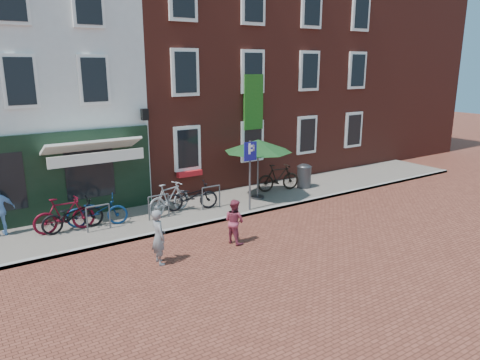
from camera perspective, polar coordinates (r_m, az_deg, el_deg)
ground at (r=14.96m, az=-3.01°, el=-5.47°), size 80.00×80.00×0.00m
sidewalk at (r=16.65m, az=-2.68°, el=-3.18°), size 24.00×3.00×0.10m
building_stucco at (r=19.26m, az=-27.79°, el=11.08°), size 8.00×8.00×9.00m
building_brick_mid at (r=21.19m, az=-8.33°, el=14.08°), size 6.00×8.00×10.00m
building_brick_right at (r=24.38m, az=4.91°, el=14.21°), size 6.00×8.00×10.00m
filler_right at (r=28.87m, az=15.33°, el=12.82°), size 7.00×8.00×9.00m
litter_bin at (r=18.86m, az=8.12°, el=0.69°), size 0.58×0.58×1.06m
parking_sign at (r=15.53m, az=1.29°, el=2.14°), size 0.50×0.08×2.46m
parasol at (r=16.83m, az=2.30°, el=4.67°), size 2.56×2.56×2.38m
woman at (r=11.98m, az=-10.26°, el=-7.10°), size 0.38×0.56×1.48m
boy at (r=13.15m, az=-0.71°, el=-5.26°), size 0.65×0.75×1.32m
bicycle_0 at (r=14.79m, az=-20.41°, el=-4.20°), size 1.91×0.74×0.99m
bicycle_1 at (r=14.77m, az=-21.36°, el=-4.10°), size 1.84×0.60×1.09m
bicycle_2 at (r=14.97m, az=-17.65°, el=-3.75°), size 1.99×1.20×0.99m
bicycle_3 at (r=15.59m, az=-8.95°, el=-2.30°), size 1.89×1.03×1.09m
bicycle_4 at (r=15.91m, az=-6.20°, el=-2.06°), size 1.98×1.14×0.99m
bicycle_5 at (r=18.24m, az=4.87°, el=0.31°), size 1.89×0.88×1.09m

